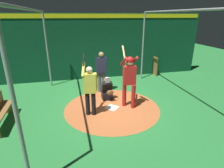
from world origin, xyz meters
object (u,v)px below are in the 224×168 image
Objects in this scene: batter at (129,77)px; umpire at (102,70)px; bat_rack at (155,66)px; catcher at (107,91)px; visitor at (90,88)px; home_plate at (112,108)px.

umpire is (-1.66, -0.70, -0.16)m from batter.
umpire is 3.92m from bat_rack.
batter is at bearing -38.04° from bat_rack.
catcher is 0.92× the size of bat_rack.
bat_rack is (-2.68, 3.37, 0.11)m from catcher.
batter is at bearing 113.39° from visitor.
umpire is 1.71× the size of bat_rack.
batter is 4.48m from bat_rack.
batter is 1.24× the size of umpire.
home_plate is at bearing -92.61° from batter.
batter is at bearing 22.83° from umpire.
bat_rack is (-3.75, 4.18, -0.50)m from visitor.
visitor is (0.26, -1.45, -0.18)m from batter.
umpire reaches higher than home_plate.
catcher is at bearing -51.49° from bat_rack.
home_plate is at bearing 1.03° from catcher.
catcher is at bearing 4.02° from umpire.
catcher is (-0.78, -0.01, 0.37)m from home_plate.
bat_rack is (-3.46, 3.36, 0.48)m from home_plate.
batter is 2.30× the size of catcher.
batter is at bearing 38.37° from catcher.
home_plate is 0.40× the size of bat_rack.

